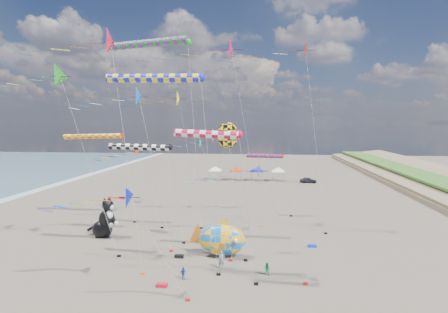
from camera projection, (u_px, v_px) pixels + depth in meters
name	position (u px, v px, depth m)	size (l,w,h in m)	color
delta_kite_0	(221.00, 50.00, 44.42)	(16.58, 3.09, 24.60)	#DF0B4F
delta_kite_1	(140.00, 99.00, 35.82)	(9.43, 2.18, 17.43)	blue
delta_kite_2	(248.00, 176.00, 29.11)	(9.95, 1.71, 10.48)	#491E8D
delta_kite_3	(129.00, 202.00, 26.51)	(10.34, 1.90, 8.91)	#0A16BB
delta_kite_4	(196.00, 146.00, 48.15)	(9.94, 1.73, 11.76)	#0ED9D4
delta_kite_5	(127.00, 155.00, 44.85)	(8.89, 1.63, 10.73)	#FF4119
delta_kite_6	(95.00, 43.00, 29.98)	(12.88, 2.49, 21.99)	red
delta_kite_7	(168.00, 101.00, 43.95)	(11.64, 2.20, 17.78)	#F2FF06
delta_kite_8	(293.00, 51.00, 41.30)	(12.98, 2.42, 23.56)	#DF0102
delta_kite_9	(66.00, 79.00, 34.41)	(11.96, 2.56, 19.44)	#1C9821
windsock_0	(158.00, 79.00, 30.19)	(10.07, 0.81, 17.88)	#161DE2
windsock_1	(266.00, 157.00, 50.58)	(6.78, 0.61, 9.15)	red
windsock_2	(152.00, 44.00, 39.93)	(11.01, 0.93, 23.18)	#198E28
windsock_3	(211.00, 135.00, 28.61)	(7.07, 0.68, 13.03)	red
windsock_4	(143.00, 148.00, 39.01)	(8.62, 0.74, 11.30)	black
windsock_5	(95.00, 137.00, 47.32)	(10.02, 0.74, 12.19)	#FF5915
angelfish_kite	(226.00, 136.00, 35.50)	(3.74, 3.02, 13.68)	yellow
cat_inflatable	(104.00, 217.00, 41.67)	(3.65, 1.82, 4.92)	black
fish_inflatable	(221.00, 240.00, 35.40)	(6.48, 3.26, 4.24)	blue
person_adult	(222.00, 260.00, 32.68)	(0.62, 0.40, 1.69)	gray
child_green	(267.00, 269.00, 31.19)	(0.57, 0.44, 1.17)	#187B37
child_blue	(183.00, 273.00, 30.41)	(0.63, 0.26, 1.08)	#1F26A8
kite_bag_1	(162.00, 285.00, 29.01)	(0.90, 0.44, 0.30)	red
kite_bag_2	(312.00, 246.00, 38.33)	(0.90, 0.44, 0.30)	#1330C4
kite_bag_3	(179.00, 256.00, 35.32)	(0.90, 0.44, 0.30)	black
tent_row	(246.00, 167.00, 82.77)	(19.20, 4.20, 3.80)	white
parked_car	(308.00, 180.00, 79.48)	(1.52, 3.78, 1.29)	#26262D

